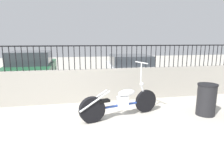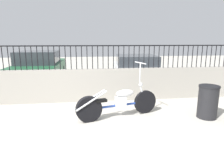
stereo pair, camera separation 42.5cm
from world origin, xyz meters
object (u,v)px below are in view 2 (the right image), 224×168
(car_green, at_px, (40,68))
(car_white, at_px, (136,69))
(trash_bin, at_px, (208,102))
(motorcycle_blue, at_px, (115,103))

(car_green, height_order, car_white, car_green)
(trash_bin, bearing_deg, motorcycle_blue, 172.96)
(trash_bin, xyz_separation_m, car_green, (-5.00, 4.69, 0.31))
(trash_bin, height_order, car_green, car_green)
(motorcycle_blue, height_order, car_green, car_green)
(motorcycle_blue, xyz_separation_m, trash_bin, (2.30, -0.28, 0.03))
(car_green, bearing_deg, car_white, -95.13)
(motorcycle_blue, bearing_deg, trash_bin, -21.90)
(trash_bin, relative_size, car_white, 0.20)
(car_white, bearing_deg, car_green, 90.36)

